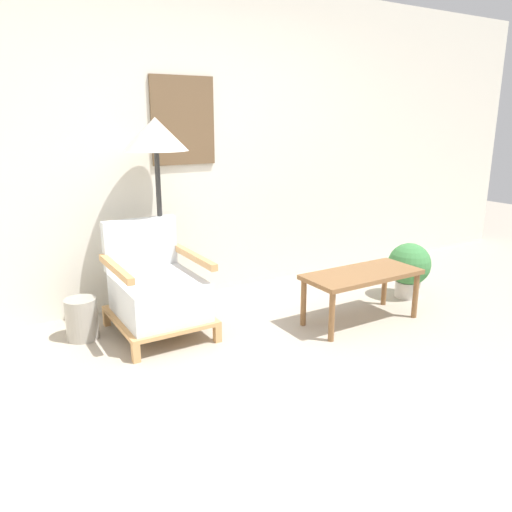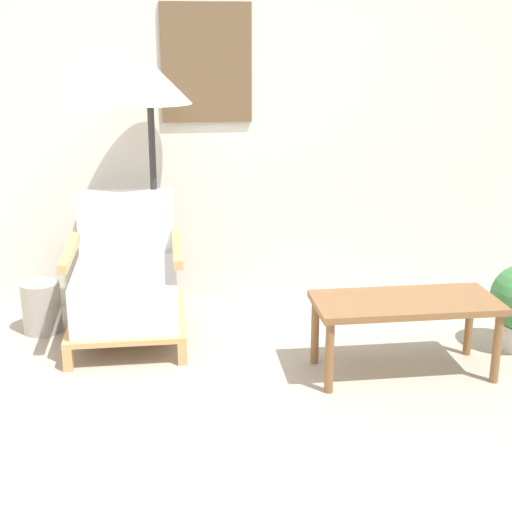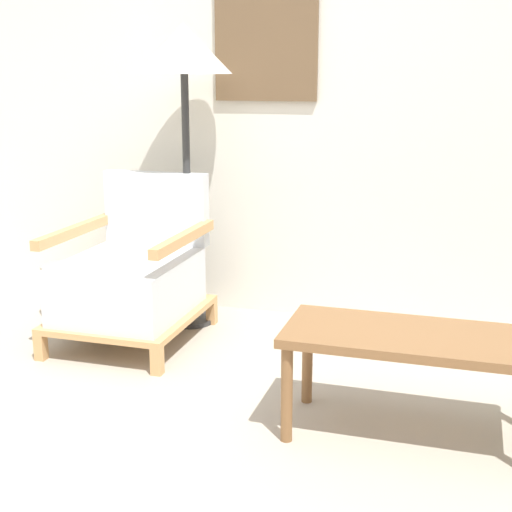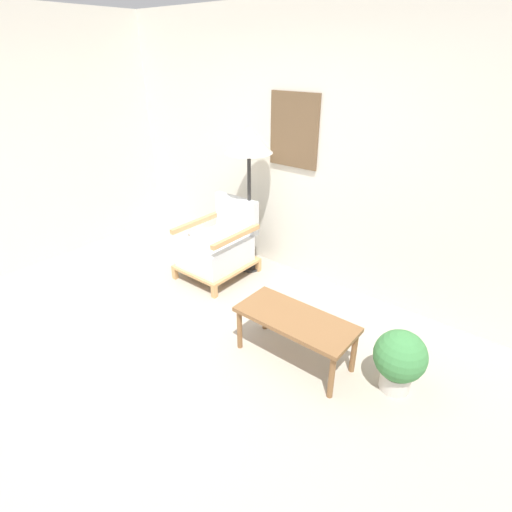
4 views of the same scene
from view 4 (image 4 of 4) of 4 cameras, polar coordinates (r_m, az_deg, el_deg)
name	(u,v)px [view 4 (image 4 of 4)]	position (r m, az deg, el deg)	size (l,w,h in m)	color
ground_plane	(163,380)	(3.28, -13.10, -16.88)	(14.00, 14.00, 0.00)	#A89E8E
wall_back	(320,154)	(4.09, 9.12, 14.19)	(8.00, 0.09, 2.70)	silver
wall_left	(27,145)	(5.09, -29.92, 13.57)	(0.06, 8.00, 2.70)	silver
armchair	(218,248)	(4.40, -5.44, 1.20)	(0.66, 0.77, 0.82)	tan
floor_lamp	(249,147)	(4.18, -1.04, 15.34)	(0.49, 0.49, 1.58)	#2D2D2D
coffee_table	(295,323)	(3.18, 5.65, -9.48)	(0.95, 0.42, 0.41)	brown
vase	(198,244)	(4.93, -8.24, 1.75)	(0.23, 0.23, 0.31)	#9E998E
potted_plant	(400,359)	(3.13, 19.83, -13.64)	(0.38, 0.38, 0.50)	beige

